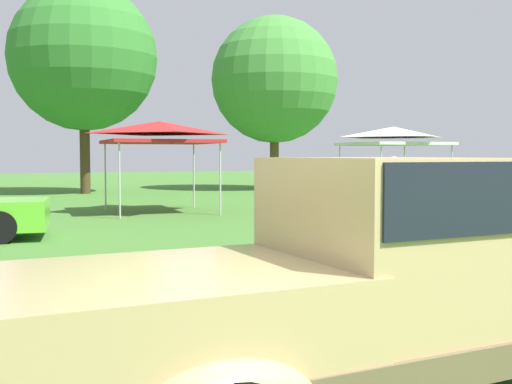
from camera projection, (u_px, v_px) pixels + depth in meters
name	position (u px, v px, depth m)	size (l,w,h in m)	color
feature_pickup_truck	(364.00, 291.00, 3.93)	(4.45, 2.09, 1.70)	brown
spectator_by_row	(393.00, 195.00, 12.48)	(0.32, 0.44, 1.69)	#9E998E
canopy_tent_center_field	(160.00, 131.00, 18.55)	(3.14, 3.14, 2.71)	#B7B7BC
canopy_tent_right_field	(394.00, 135.00, 22.31)	(3.13, 3.13, 2.71)	#B7B7BC
treeline_center	(83.00, 58.00, 27.42)	(6.40, 6.40, 9.17)	#47331E
treeline_mid_right	(274.00, 80.00, 30.73)	(6.17, 6.17, 8.46)	brown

